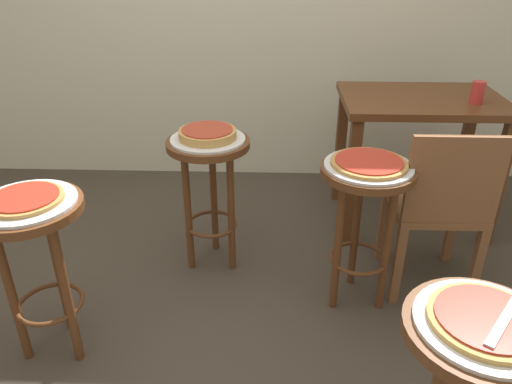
{
  "coord_description": "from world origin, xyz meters",
  "views": [
    {
      "loc": [
        0.23,
        -1.73,
        1.57
      ],
      "look_at": [
        0.17,
        0.08,
        0.63
      ],
      "focal_mm": 34.73,
      "sensor_mm": 36.0,
      "label": 1
    }
  ],
  "objects_px": {
    "serving_plate_leftside": "(369,166)",
    "pizza_rear": "(208,134)",
    "cup_near_edge": "(478,92)",
    "stool_middle": "(36,244)",
    "serving_plate_middle": "(26,202)",
    "pizza_middle": "(25,199)",
    "serving_plate_foreground": "(485,325)",
    "serving_plate_rear": "(208,139)",
    "stool_leftside": "(364,204)",
    "pizza_foreground": "(487,320)",
    "dining_table": "(419,122)",
    "stool_rear": "(209,174)",
    "wooden_chair": "(439,206)",
    "pizza_server_knife": "(503,321)",
    "pizza_leftside": "(369,163)",
    "stool_foreground": "(471,377)"
  },
  "relations": [
    {
      "from": "pizza_foreground",
      "to": "stool_leftside",
      "type": "relative_size",
      "value": 0.41
    },
    {
      "from": "serving_plate_middle",
      "to": "pizza_middle",
      "type": "distance_m",
      "value": 0.02
    },
    {
      "from": "pizza_foreground",
      "to": "serving_plate_foreground",
      "type": "bearing_deg",
      "value": -90.0
    },
    {
      "from": "pizza_middle",
      "to": "pizza_server_knife",
      "type": "distance_m",
      "value": 1.59
    },
    {
      "from": "stool_rear",
      "to": "cup_near_edge",
      "type": "distance_m",
      "value": 1.47
    },
    {
      "from": "pizza_foreground",
      "to": "stool_middle",
      "type": "bearing_deg",
      "value": 157.81
    },
    {
      "from": "pizza_middle",
      "to": "cup_near_edge",
      "type": "height_order",
      "value": "cup_near_edge"
    },
    {
      "from": "serving_plate_leftside",
      "to": "pizza_rear",
      "type": "height_order",
      "value": "pizza_rear"
    },
    {
      "from": "stool_rear",
      "to": "serving_plate_rear",
      "type": "relative_size",
      "value": 1.93
    },
    {
      "from": "serving_plate_leftside",
      "to": "dining_table",
      "type": "relative_size",
      "value": 0.43
    },
    {
      "from": "cup_near_edge",
      "to": "pizza_foreground",
      "type": "bearing_deg",
      "value": -108.23
    },
    {
      "from": "serving_plate_foreground",
      "to": "stool_rear",
      "type": "bearing_deg",
      "value": 124.46
    },
    {
      "from": "cup_near_edge",
      "to": "stool_middle",
      "type": "bearing_deg",
      "value": -152.38
    },
    {
      "from": "pizza_foreground",
      "to": "stool_rear",
      "type": "relative_size",
      "value": 0.41
    },
    {
      "from": "stool_rear",
      "to": "pizza_server_knife",
      "type": "bearing_deg",
      "value": -55.04
    },
    {
      "from": "pizza_middle",
      "to": "serving_plate_foreground",
      "type": "bearing_deg",
      "value": -22.19
    },
    {
      "from": "serving_plate_middle",
      "to": "dining_table",
      "type": "height_order",
      "value": "dining_table"
    },
    {
      "from": "stool_foreground",
      "to": "pizza_middle",
      "type": "height_order",
      "value": "pizza_middle"
    },
    {
      "from": "stool_middle",
      "to": "pizza_rear",
      "type": "relative_size",
      "value": 2.53
    },
    {
      "from": "stool_leftside",
      "to": "pizza_rear",
      "type": "height_order",
      "value": "pizza_rear"
    },
    {
      "from": "stool_rear",
      "to": "cup_near_edge",
      "type": "height_order",
      "value": "cup_near_edge"
    },
    {
      "from": "pizza_foreground",
      "to": "stool_leftside",
      "type": "bearing_deg",
      "value": 97.93
    },
    {
      "from": "serving_plate_leftside",
      "to": "pizza_rear",
      "type": "xyz_separation_m",
      "value": [
        -0.72,
        0.29,
        0.03
      ]
    },
    {
      "from": "stool_rear",
      "to": "serving_plate_rear",
      "type": "height_order",
      "value": "serving_plate_rear"
    },
    {
      "from": "pizza_middle",
      "to": "serving_plate_leftside",
      "type": "bearing_deg",
      "value": 15.67
    },
    {
      "from": "stool_rear",
      "to": "pizza_rear",
      "type": "distance_m",
      "value": 0.21
    },
    {
      "from": "stool_foreground",
      "to": "stool_leftside",
      "type": "xyz_separation_m",
      "value": [
        -0.13,
        0.95,
        0.0
      ]
    },
    {
      "from": "stool_leftside",
      "to": "wooden_chair",
      "type": "height_order",
      "value": "wooden_chair"
    },
    {
      "from": "serving_plate_middle",
      "to": "pizza_rear",
      "type": "bearing_deg",
      "value": 47.95
    },
    {
      "from": "pizza_middle",
      "to": "pizza_leftside",
      "type": "bearing_deg",
      "value": 15.67
    },
    {
      "from": "pizza_leftside",
      "to": "stool_rear",
      "type": "height_order",
      "value": "pizza_leftside"
    },
    {
      "from": "serving_plate_middle",
      "to": "stool_leftside",
      "type": "bearing_deg",
      "value": 15.67
    },
    {
      "from": "pizza_foreground",
      "to": "pizza_server_knife",
      "type": "distance_m",
      "value": 0.04
    },
    {
      "from": "serving_plate_middle",
      "to": "cup_near_edge",
      "type": "bearing_deg",
      "value": 27.62
    },
    {
      "from": "pizza_leftside",
      "to": "serving_plate_leftside",
      "type": "bearing_deg",
      "value": -90.0
    },
    {
      "from": "pizza_foreground",
      "to": "dining_table",
      "type": "height_order",
      "value": "dining_table"
    },
    {
      "from": "serving_plate_foreground",
      "to": "dining_table",
      "type": "distance_m",
      "value": 1.75
    },
    {
      "from": "pizza_foreground",
      "to": "stool_rear",
      "type": "height_order",
      "value": "pizza_foreground"
    },
    {
      "from": "serving_plate_foreground",
      "to": "serving_plate_rear",
      "type": "height_order",
      "value": "same"
    },
    {
      "from": "stool_middle",
      "to": "stool_leftside",
      "type": "bearing_deg",
      "value": 15.67
    },
    {
      "from": "pizza_middle",
      "to": "wooden_chair",
      "type": "bearing_deg",
      "value": 15.42
    },
    {
      "from": "stool_leftside",
      "to": "pizza_rear",
      "type": "xyz_separation_m",
      "value": [
        -0.72,
        0.29,
        0.21
      ]
    },
    {
      "from": "serving_plate_middle",
      "to": "serving_plate_rear",
      "type": "relative_size",
      "value": 1.01
    },
    {
      "from": "cup_near_edge",
      "to": "pizza_server_knife",
      "type": "relative_size",
      "value": 0.53
    },
    {
      "from": "pizza_foreground",
      "to": "cup_near_edge",
      "type": "xyz_separation_m",
      "value": [
        0.53,
        1.62,
        0.12
      ]
    },
    {
      "from": "stool_rear",
      "to": "serving_plate_rear",
      "type": "distance_m",
      "value": 0.18
    },
    {
      "from": "pizza_foreground",
      "to": "dining_table",
      "type": "relative_size",
      "value": 0.33
    },
    {
      "from": "wooden_chair",
      "to": "pizza_server_knife",
      "type": "distance_m",
      "value": 1.12
    },
    {
      "from": "serving_plate_middle",
      "to": "stool_rear",
      "type": "relative_size",
      "value": 0.52
    },
    {
      "from": "pizza_foreground",
      "to": "serving_plate_rear",
      "type": "height_order",
      "value": "pizza_foreground"
    }
  ]
}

